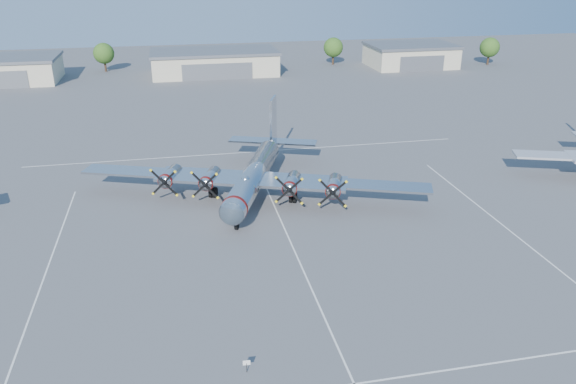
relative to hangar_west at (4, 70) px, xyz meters
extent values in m
plane|color=#4F4F51|center=(45.00, -81.96, -2.71)|extent=(260.00, 260.00, 0.00)
cube|color=silver|center=(23.00, -86.96, -2.71)|extent=(0.15, 40.00, 0.01)
cube|color=silver|center=(45.00, -86.96, -2.71)|extent=(0.15, 40.00, 0.01)
cube|color=silver|center=(67.00, -86.96, -2.71)|extent=(0.15, 40.00, 0.01)
cube|color=silver|center=(45.00, -103.96, -2.71)|extent=(60.00, 0.15, 0.01)
cube|color=silver|center=(45.00, -56.96, -2.71)|extent=(60.00, 0.15, 0.01)
cube|color=beige|center=(0.00, 0.04, -0.31)|extent=(22.00, 14.00, 4.80)
cube|color=slate|center=(0.00, 0.04, 2.39)|extent=(22.60, 14.60, 0.60)
cube|color=beige|center=(45.00, 0.04, -0.31)|extent=(28.00, 14.00, 4.80)
cube|color=slate|center=(45.00, 0.04, 2.39)|extent=(28.60, 14.60, 0.60)
cube|color=slate|center=(45.00, -7.01, -0.91)|extent=(15.40, 0.20, 3.60)
cube|color=beige|center=(93.00, 0.04, -0.31)|extent=(20.00, 14.00, 4.80)
cube|color=slate|center=(93.00, 0.04, 2.39)|extent=(20.60, 14.60, 0.60)
cube|color=slate|center=(93.00, -7.01, -0.91)|extent=(11.00, 0.20, 3.60)
cylinder|color=#382619|center=(20.00, 8.04, -1.31)|extent=(0.50, 0.50, 2.80)
sphere|color=#2A4F16|center=(20.00, 8.04, 1.53)|extent=(4.80, 4.80, 4.80)
cylinder|color=#382619|center=(75.00, 6.04, -1.31)|extent=(0.50, 0.50, 2.80)
sphere|color=#2A4F16|center=(75.00, 6.04, 1.53)|extent=(4.80, 4.80, 4.80)
cylinder|color=#382619|center=(113.00, -1.96, -1.31)|extent=(0.50, 0.50, 2.80)
sphere|color=#2A4F16|center=(113.00, -1.96, 1.53)|extent=(4.80, 4.80, 4.80)
cylinder|color=black|center=(38.39, -101.43, -2.35)|extent=(0.05, 0.05, 0.72)
cube|color=white|center=(38.39, -101.43, -1.95)|extent=(0.50, 0.06, 0.36)
camera|label=1|loc=(35.05, -130.87, 22.75)|focal=35.00mm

